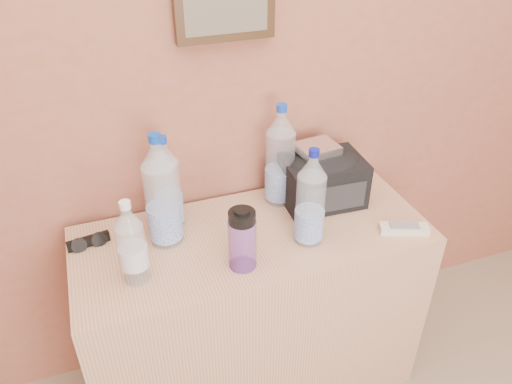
% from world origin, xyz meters
% --- Properties ---
extents(dresser, '(1.15, 0.48, 0.72)m').
position_xyz_m(dresser, '(-0.04, 1.74, 0.36)').
color(dresser, tan).
rests_on(dresser, ground).
extents(pet_large_a, '(0.10, 0.10, 0.37)m').
position_xyz_m(pet_large_a, '(-0.30, 1.80, 0.88)').
color(pet_large_a, white).
rests_on(pet_large_a, dresser).
extents(pet_large_b, '(0.09, 0.09, 0.32)m').
position_xyz_m(pet_large_b, '(-0.27, 1.89, 0.86)').
color(pet_large_b, silver).
rests_on(pet_large_b, dresser).
extents(pet_large_c, '(0.10, 0.10, 0.36)m').
position_xyz_m(pet_large_c, '(0.12, 1.89, 0.88)').
color(pet_large_c, silver).
rests_on(pet_large_c, dresser).
extents(pet_large_d, '(0.09, 0.09, 0.33)m').
position_xyz_m(pet_large_d, '(0.12, 1.65, 0.86)').
color(pet_large_d, silver).
rests_on(pet_large_d, dresser).
extents(pet_small, '(0.08, 0.08, 0.27)m').
position_xyz_m(pet_small, '(-0.42, 1.66, 0.83)').
color(pet_small, white).
rests_on(pet_small, dresser).
extents(nalgene_bottle, '(0.08, 0.08, 0.20)m').
position_xyz_m(nalgene_bottle, '(-0.11, 1.61, 0.82)').
color(nalgene_bottle, purple).
rests_on(nalgene_bottle, dresser).
extents(sunglasses, '(0.14, 0.07, 0.03)m').
position_xyz_m(sunglasses, '(-0.54, 1.86, 0.73)').
color(sunglasses, black).
rests_on(sunglasses, dresser).
extents(ac_remote, '(0.16, 0.10, 0.02)m').
position_xyz_m(ac_remote, '(0.43, 1.59, 0.73)').
color(ac_remote, silver).
rests_on(ac_remote, dresser).
extents(toiletry_bag, '(0.28, 0.21, 0.19)m').
position_xyz_m(toiletry_bag, '(0.26, 1.84, 0.81)').
color(toiletry_bag, black).
rests_on(toiletry_bag, dresser).
extents(foil_packet, '(0.14, 0.12, 0.03)m').
position_xyz_m(foil_packet, '(0.24, 1.86, 0.92)').
color(foil_packet, silver).
rests_on(foil_packet, toiletry_bag).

